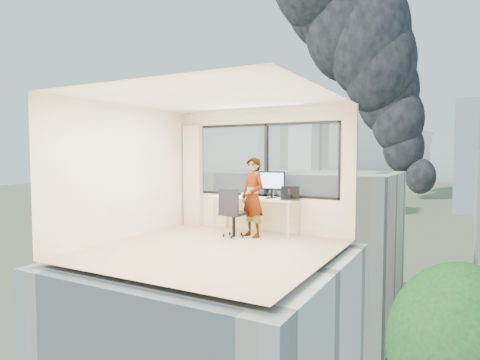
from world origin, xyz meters
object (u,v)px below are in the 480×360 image
Objects in this scene: game_console at (250,194)px; handbag at (284,193)px; person at (253,197)px; chair at (234,212)px; laptop at (290,194)px; desk at (255,215)px; monitor at (272,184)px.

handbag reaches higher than game_console.
person is 0.67m from game_console.
chair is at bearing -152.74° from handbag.
game_console is 0.80m from handbag.
handbag is at bearing 72.91° from person.
chair reaches higher than handbag.
chair reaches higher than game_console.
game_console is 0.74× the size of laptop.
desk is 0.76m from handbag.
game_console is (-0.35, 0.57, -0.01)m from person.
chair reaches higher than desk.
monitor is at bearing 52.14° from chair.
game_console is at bearing 144.24° from laptop.
monitor is 0.31m from handbag.
person is 4.01× the size of laptop.
handbag is at bearing 19.05° from desk.
person is at bearing 32.20° from chair.
desk is at bearing -44.15° from game_console.
desk is at bearing 155.03° from laptop.
game_console is at bearing 136.51° from desk.
monitor is (0.53, 0.66, 0.53)m from chair.
person reaches higher than desk.
monitor is 0.53m from laptop.
monitor is 2.10× the size of handbag.
person is 0.74m from laptop.
chair is 0.63× the size of person.
laptop is 1.49× the size of handbag.
person is at bearing -58.93° from game_console.
monitor reaches higher than chair.
handbag is (0.76, 0.74, 0.35)m from chair.
monitor reaches higher than laptop.
desk is 1.79× the size of chair.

